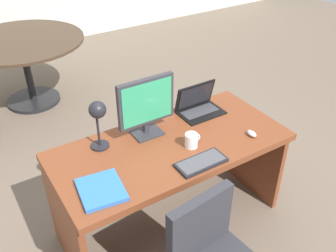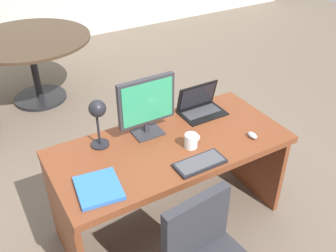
{
  "view_description": "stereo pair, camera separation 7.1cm",
  "coord_description": "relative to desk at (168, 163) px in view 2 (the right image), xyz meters",
  "views": [
    {
      "loc": [
        -1.11,
        -1.72,
        2.24
      ],
      "look_at": [
        0.0,
        0.04,
        0.86
      ],
      "focal_mm": 40.7,
      "sensor_mm": 36.0,
      "label": 1
    },
    {
      "loc": [
        -1.05,
        -1.75,
        2.24
      ],
      "look_at": [
        0.0,
        0.04,
        0.86
      ],
      "focal_mm": 40.7,
      "sensor_mm": 36.0,
      "label": 2
    }
  ],
  "objects": [
    {
      "name": "ground",
      "position": [
        0.0,
        1.46,
        -0.54
      ],
      "size": [
        12.0,
        12.0,
        0.0
      ],
      "primitive_type": "plane",
      "color": "#6B5B4C"
    },
    {
      "name": "desk",
      "position": [
        0.0,
        0.0,
        0.0
      ],
      "size": [
        1.59,
        0.75,
        0.74
      ],
      "color": "brown",
      "rests_on": "ground"
    },
    {
      "name": "monitor",
      "position": [
        -0.08,
        0.15,
        0.43
      ],
      "size": [
        0.41,
        0.16,
        0.42
      ],
      "color": "#2D2D33",
      "rests_on": "desk"
    },
    {
      "name": "laptop",
      "position": [
        0.4,
        0.21,
        0.26
      ],
      "size": [
        0.33,
        0.23,
        0.22
      ],
      "color": "black",
      "rests_on": "desk"
    },
    {
      "name": "keyboard",
      "position": [
        0.04,
        -0.32,
        0.21
      ],
      "size": [
        0.32,
        0.15,
        0.02
      ],
      "color": "black",
      "rests_on": "desk"
    },
    {
      "name": "mouse",
      "position": [
        0.52,
        -0.26,
        0.21
      ],
      "size": [
        0.05,
        0.08,
        0.04
      ],
      "color": "#B7BABF",
      "rests_on": "desk"
    },
    {
      "name": "desk_lamp",
      "position": [
        -0.41,
        0.16,
        0.45
      ],
      "size": [
        0.12,
        0.14,
        0.35
      ],
      "color": "black",
      "rests_on": "desk"
    },
    {
      "name": "book",
      "position": [
        -0.58,
        -0.21,
        0.21
      ],
      "size": [
        0.28,
        0.3,
        0.03
      ],
      "color": "blue",
      "rests_on": "desk"
    },
    {
      "name": "coffee_mug",
      "position": [
        0.1,
        -0.14,
        0.24
      ],
      "size": [
        0.11,
        0.09,
        0.1
      ],
      "color": "white",
      "rests_on": "desk"
    },
    {
      "name": "meeting_table",
      "position": [
        -0.36,
        2.37,
        0.04
      ],
      "size": [
        1.33,
        1.33,
        0.76
      ],
      "color": "black",
      "rests_on": "ground"
    }
  ]
}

